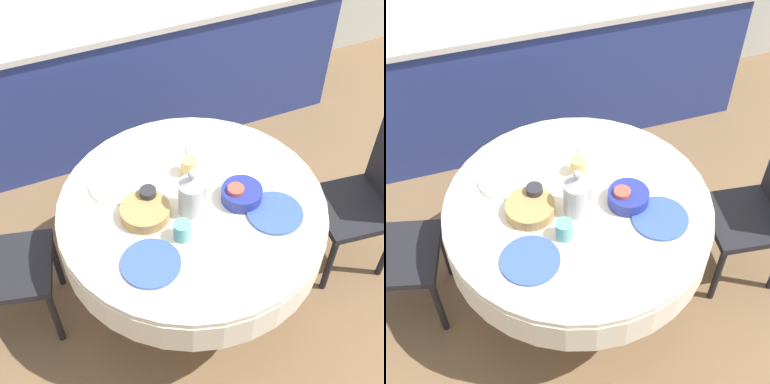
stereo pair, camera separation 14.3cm
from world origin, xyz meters
TOP-DOWN VIEW (x-y plane):
  - ground_plane at (0.00, 0.00)m, footprint 12.00×12.00m
  - kitchen_counter at (0.00, 1.49)m, footprint 3.24×0.64m
  - dining_table at (0.00, 0.00)m, footprint 1.27×1.27m
  - chair_left at (0.97, -0.12)m, footprint 0.45×0.45m
  - plate_near_left at (-0.29, -0.25)m, footprint 0.26×0.26m
  - cup_near_left at (-0.12, -0.16)m, footprint 0.08×0.08m
  - plate_near_right at (0.33, -0.21)m, footprint 0.26×0.26m
  - cup_near_right at (0.19, -0.06)m, footprint 0.08×0.08m
  - plate_far_left at (-0.29, 0.25)m, footprint 0.26×0.26m
  - cup_far_left at (-0.18, 0.08)m, footprint 0.08×0.08m
  - plate_far_right at (0.24, 0.30)m, footprint 0.26×0.26m
  - cup_far_right at (0.06, 0.19)m, footprint 0.08×0.08m
  - coffee_carafe at (-0.01, -0.04)m, footprint 0.13×0.13m
  - bread_basket at (-0.22, 0.01)m, footprint 0.23×0.23m
  - fruit_bowl at (0.22, -0.07)m, footprint 0.19×0.19m

SIDE VIEW (x-z plane):
  - ground_plane at x=0.00m, z-range 0.00..0.00m
  - kitchen_counter at x=0.00m, z-range 0.00..0.96m
  - chair_left at x=0.97m, z-range 0.05..0.97m
  - dining_table at x=0.00m, z-range 0.25..0.99m
  - plate_near_left at x=-0.29m, z-range 0.75..0.76m
  - plate_near_right at x=0.33m, z-range 0.75..0.76m
  - plate_far_left at x=-0.29m, z-range 0.75..0.76m
  - plate_far_right at x=0.24m, z-range 0.75..0.76m
  - bread_basket at x=-0.22m, z-range 0.75..0.80m
  - fruit_bowl at x=0.22m, z-range 0.75..0.82m
  - cup_near_left at x=-0.12m, z-range 0.75..0.84m
  - cup_near_right at x=0.19m, z-range 0.75..0.84m
  - cup_far_left at x=-0.18m, z-range 0.75..0.84m
  - cup_far_right at x=0.06m, z-range 0.75..0.84m
  - coffee_carafe at x=-0.01m, z-range 0.73..0.98m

